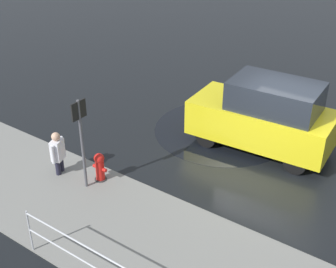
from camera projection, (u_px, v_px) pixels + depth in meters
The scene contains 7 objects.
ground_plane at pixel (278, 169), 12.33m from camera, with size 60.00×60.00×0.00m, color black.
kerb_strip at pixel (192, 264), 9.35m from camera, with size 24.00×3.20×0.04m, color slate.
moving_hatchback at pixel (265, 116), 12.78m from camera, with size 4.00×1.95×2.06m.
fire_hydrant at pixel (100, 168), 11.70m from camera, with size 0.42×0.31×0.80m.
pedestrian at pixel (58, 151), 11.83m from camera, with size 0.34×0.54×1.22m.
sign_post at pixel (81, 132), 10.87m from camera, with size 0.07×0.44×2.40m.
puddle_patch at pixel (222, 130), 14.18m from camera, with size 4.10×4.10×0.01m, color black.
Camera 1 is at (-3.56, 10.06, 6.91)m, focal length 50.00 mm.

